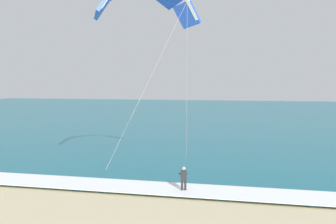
# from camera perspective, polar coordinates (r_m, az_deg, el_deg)

# --- Properties ---
(sea) EXTENTS (200.00, 120.00, 0.20)m
(sea) POSITION_cam_1_polar(r_m,az_deg,el_deg) (82.16, 12.64, -0.38)
(sea) COLOR #146075
(sea) RESTS_ON ground
(surf_foam) EXTENTS (200.00, 2.95, 0.04)m
(surf_foam) POSITION_cam_1_polar(r_m,az_deg,el_deg) (23.81, 12.06, -11.72)
(surf_foam) COLOR white
(surf_foam) RESTS_ON sea
(surfboard) EXTENTS (0.83, 1.47, 0.09)m
(surfboard) POSITION_cam_1_polar(r_m,az_deg,el_deg) (24.06, 2.33, -11.93)
(surfboard) COLOR yellow
(surfboard) RESTS_ON ground
(kitesurfer) EXTENTS (0.62, 0.62, 1.69)m
(kitesurfer) POSITION_cam_1_polar(r_m,az_deg,el_deg) (23.84, 2.33, -9.81)
(kitesurfer) COLOR #232328
(kitesurfer) RESTS_ON ground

